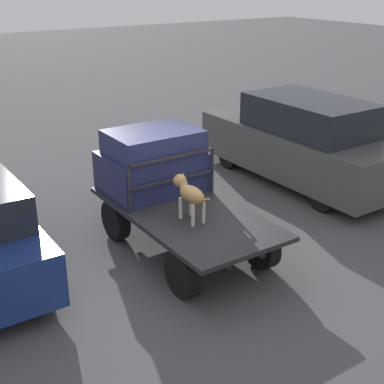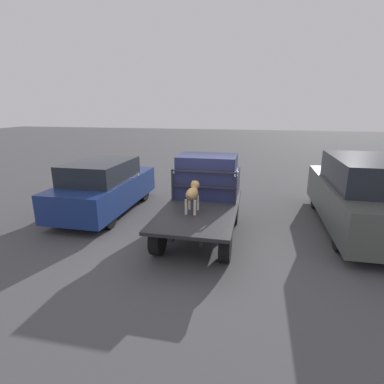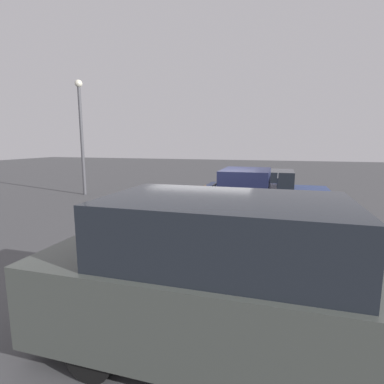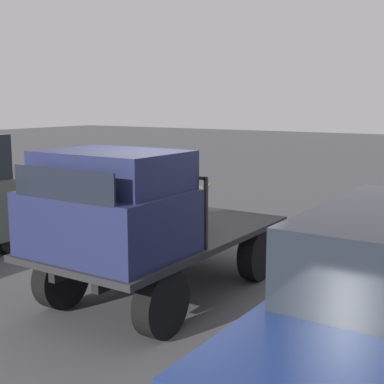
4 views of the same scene
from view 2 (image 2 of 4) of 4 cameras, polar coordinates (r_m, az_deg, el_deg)
name	(u,v)px [view 2 (image 2 of 4)]	position (r m, az deg, el deg)	size (l,w,h in m)	color
ground_plane	(200,236)	(8.11, 1.60, -8.45)	(80.00, 80.00, 0.00)	#474749
flatbed_truck	(201,215)	(7.89, 1.64, -4.48)	(3.78, 1.89, 0.84)	black
truck_cab	(208,176)	(8.71, 3.03, 2.99)	(1.40, 1.77, 1.20)	#1E2347
truck_headboard	(203,182)	(8.00, 2.18, 1.93)	(0.04, 1.77, 0.88)	#232326
dog	(193,193)	(7.36, 0.15, -0.13)	(1.02, 0.28, 0.75)	beige
parked_sedan	(104,186)	(10.13, -16.36, 1.01)	(4.38, 1.86, 1.72)	black
parked_pickup_far	(361,195)	(9.48, 29.56, -0.52)	(5.25, 1.96, 2.06)	black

